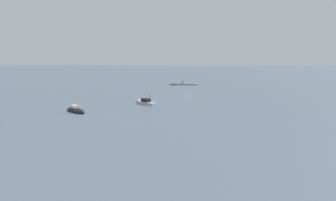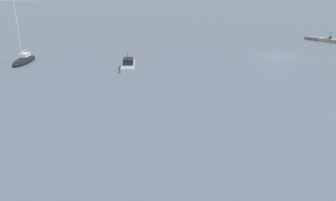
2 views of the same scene
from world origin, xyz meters
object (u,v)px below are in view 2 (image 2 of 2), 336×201
object	(u,v)px
motorboat_grey_near	(129,65)
sailboat_black_near	(24,60)
person_seated_brown_left	(330,38)
umbrella_open_green	(331,33)

from	to	relation	value
motorboat_grey_near	sailboat_black_near	bearing A→B (deg)	165.68
person_seated_brown_left	motorboat_grey_near	distance (m)	43.23
person_seated_brown_left	umbrella_open_green	distance (m)	0.87
person_seated_brown_left	sailboat_black_near	distance (m)	56.00
umbrella_open_green	sailboat_black_near	bearing A→B (deg)	67.28
person_seated_brown_left	motorboat_grey_near	bearing A→B (deg)	79.55
umbrella_open_green	motorboat_grey_near	size ratio (longest dim) A/B	0.26
person_seated_brown_left	umbrella_open_green	size ratio (longest dim) A/B	0.54
umbrella_open_green	person_seated_brown_left	bearing A→B (deg)	88.93
person_seated_brown_left	umbrella_open_green	xyz separation A→B (m)	(-0.00, -0.13, 0.86)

